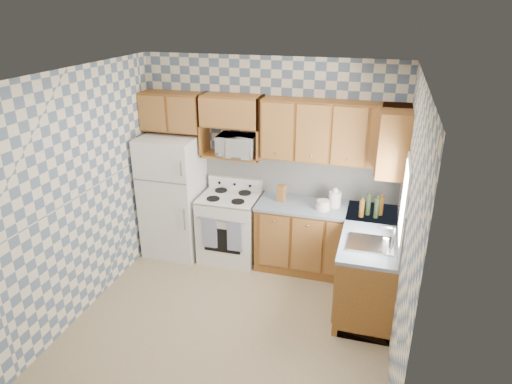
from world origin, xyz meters
TOP-DOWN VIEW (x-y plane):
  - floor at (0.00, 0.00)m, footprint 3.40×3.40m
  - back_wall at (0.00, 1.60)m, footprint 3.40×0.02m
  - right_wall at (1.70, 0.00)m, footprint 0.02×3.20m
  - backsplash_back at (0.40, 1.59)m, footprint 2.60×0.02m
  - backsplash_right at (1.69, 0.80)m, footprint 0.02×1.60m
  - refrigerator at (-1.27, 1.25)m, footprint 0.75×0.70m
  - stove_body at (-0.47, 1.28)m, footprint 0.76×0.65m
  - cooktop at (-0.47, 1.28)m, footprint 0.76×0.65m
  - backguard at (-0.47, 1.55)m, footprint 0.76×0.08m
  - dish_towel_left at (-0.63, 0.93)m, footprint 0.20×0.02m
  - dish_towel_right at (-0.29, 0.93)m, footprint 0.20×0.02m
  - base_cabinets_back at (0.82, 1.30)m, footprint 1.75×0.60m
  - base_cabinets_right at (1.40, 0.80)m, footprint 0.60×1.60m
  - countertop_back at (0.82, 1.30)m, footprint 1.77×0.63m
  - countertop_right at (1.40, 0.80)m, footprint 0.63×1.60m
  - upper_cabinets_back at (0.82, 1.44)m, footprint 1.75×0.33m
  - upper_cabinets_fridge at (-1.29, 1.44)m, footprint 0.82×0.33m
  - upper_cabinets_right at (1.53, 1.25)m, footprint 0.33×0.70m
  - microwave_shelf at (-0.47, 1.44)m, footprint 0.80×0.33m
  - microwave at (-0.39, 1.40)m, footprint 0.50×0.34m
  - sink at (1.40, 0.45)m, footprint 0.48×0.40m
  - window at (1.69, 0.45)m, footprint 0.02×0.66m
  - bottle_0 at (1.33, 1.20)m, footprint 0.06×0.06m
  - bottle_1 at (1.43, 1.14)m, footprint 0.06×0.06m
  - bottle_2 at (1.48, 1.24)m, footprint 0.06×0.06m
  - bottle_3 at (1.26, 1.12)m, footprint 0.06×0.06m
  - knife_block at (0.23, 1.31)m, footprint 0.11×0.11m
  - electric_kettle at (0.91, 1.33)m, footprint 0.16×0.16m
  - food_containers at (0.79, 1.20)m, footprint 0.18×0.18m
  - soap_bottle at (1.55, 0.31)m, footprint 0.06×0.06m

SIDE VIEW (x-z plane):
  - floor at x=0.00m, z-range 0.00..0.00m
  - base_cabinets_back at x=0.82m, z-range 0.00..0.88m
  - base_cabinets_right at x=1.40m, z-range 0.00..0.88m
  - stove_body at x=-0.47m, z-range 0.00..0.90m
  - dish_towel_left at x=-0.63m, z-range 0.31..0.73m
  - dish_towel_right at x=-0.29m, z-range 0.31..0.73m
  - refrigerator at x=-1.27m, z-range 0.00..1.68m
  - countertop_back at x=0.82m, z-range 0.88..0.92m
  - countertop_right at x=1.40m, z-range 0.88..0.92m
  - cooktop at x=-0.47m, z-range 0.89..0.92m
  - sink at x=1.40m, z-range 0.91..0.94m
  - food_containers at x=0.79m, z-range 0.92..1.04m
  - backguard at x=-0.47m, z-range 0.92..1.08m
  - soap_bottle at x=1.55m, z-range 0.92..1.09m
  - electric_kettle at x=0.91m, z-range 0.92..1.12m
  - knife_block at x=0.23m, z-range 0.92..1.14m
  - bottle_3 at x=1.26m, z-range 0.92..1.14m
  - bottle_2 at x=1.48m, z-range 0.92..1.16m
  - bottle_1 at x=1.43m, z-range 0.92..1.18m
  - bottle_0 at x=1.33m, z-range 0.92..1.20m
  - backsplash_back at x=0.40m, z-range 0.92..1.48m
  - backsplash_right at x=1.69m, z-range 0.92..1.48m
  - back_wall at x=0.00m, z-range 0.00..2.70m
  - right_wall at x=1.70m, z-range 0.00..2.70m
  - microwave_shelf at x=-0.47m, z-range 1.42..1.45m
  - window at x=1.69m, z-range 1.02..1.88m
  - microwave at x=-0.39m, z-range 1.45..1.72m
  - upper_cabinets_back at x=0.82m, z-range 1.48..2.22m
  - upper_cabinets_right at x=1.53m, z-range 1.48..2.22m
  - upper_cabinets_fridge at x=-1.29m, z-range 1.72..2.22m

